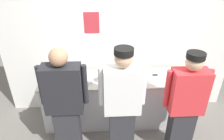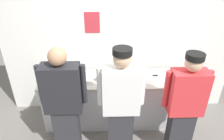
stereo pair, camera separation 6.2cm
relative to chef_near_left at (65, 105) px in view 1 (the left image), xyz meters
name	(u,v)px [view 1 (the left image)]	position (x,y,z in m)	size (l,w,h in m)	color
ground_plane	(121,133)	(0.80, 0.35, -0.91)	(9.00, 9.00, 0.00)	slate
wall_back	(119,38)	(0.80, 1.15, 0.50)	(4.09, 0.11, 2.81)	white
prep_counter	(120,99)	(0.80, 0.69, -0.46)	(2.61, 0.66, 0.89)	silver
chef_near_left	(65,105)	(0.00, 0.00, 0.00)	(0.62, 0.24, 1.72)	#2D2D33
chef_center	(122,104)	(0.75, -0.04, 0.01)	(0.62, 0.24, 1.72)	#2D2D33
chef_far_right	(185,105)	(1.60, -0.04, -0.03)	(0.60, 0.24, 1.65)	#2D2D33
plate_stack_front	(113,76)	(0.68, 0.69, 0.02)	(0.19, 0.19, 0.10)	white
plate_stack_rear	(178,72)	(1.77, 0.76, 0.02)	(0.21, 0.21, 0.08)	white
mixing_bowl_steel	(72,78)	(0.02, 0.63, 0.03)	(0.35, 0.35, 0.10)	#B7BABF
sheet_tray	(139,76)	(1.10, 0.71, -0.01)	(0.44, 0.29, 0.02)	#B7BABF
squeeze_bottle_primary	(54,78)	(-0.26, 0.60, 0.06)	(0.05, 0.05, 0.18)	orange
squeeze_bottle_secondary	(190,75)	(1.91, 0.60, 0.06)	(0.06, 0.06, 0.18)	red
ramekin_yellow_sauce	(103,73)	(0.51, 0.83, 0.00)	(0.11, 0.11, 0.04)	white
ramekin_red_sauce	(117,83)	(0.72, 0.52, 0.00)	(0.08, 0.08, 0.04)	white
ramekin_orange_sauce	(89,82)	(0.29, 0.55, 0.00)	(0.09, 0.09, 0.05)	white
ramekin_green_sauce	(175,79)	(1.66, 0.57, 0.00)	(0.09, 0.09, 0.04)	white
deli_cup	(99,79)	(0.44, 0.60, 0.03)	(0.09, 0.09, 0.10)	white
chefs_knife	(159,75)	(1.45, 0.75, -0.02)	(0.28, 0.03, 0.02)	#B7BABF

